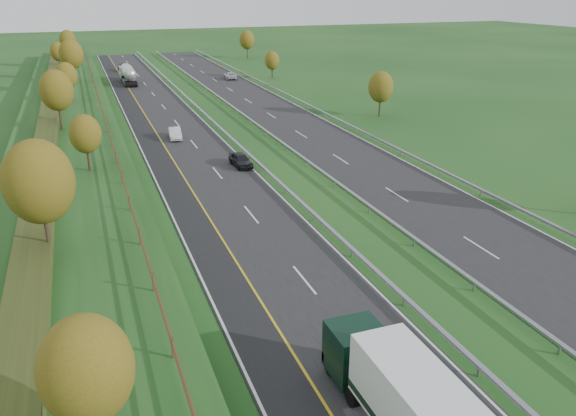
{
  "coord_description": "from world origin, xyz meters",
  "views": [
    {
      "loc": [
        -11.02,
        -7.02,
        18.0
      ],
      "look_at": [
        2.78,
        30.22,
        2.2
      ],
      "focal_mm": 35.0,
      "sensor_mm": 36.0,
      "label": 1
    }
  ],
  "objects_px": {
    "road_tanker": "(128,74)",
    "car_small_far": "(124,68)",
    "car_oncoming": "(230,75)",
    "car_dark_near": "(241,160)",
    "car_silver_mid": "(175,133)"
  },
  "relations": [
    {
      "from": "car_silver_mid",
      "to": "car_oncoming",
      "type": "height_order",
      "value": "car_silver_mid"
    },
    {
      "from": "car_dark_near",
      "to": "car_small_far",
      "type": "relative_size",
      "value": 0.83
    },
    {
      "from": "road_tanker",
      "to": "car_dark_near",
      "type": "distance_m",
      "value": 60.59
    },
    {
      "from": "car_silver_mid",
      "to": "car_oncoming",
      "type": "relative_size",
      "value": 0.85
    },
    {
      "from": "car_dark_near",
      "to": "car_oncoming",
      "type": "height_order",
      "value": "car_dark_near"
    },
    {
      "from": "car_oncoming",
      "to": "car_silver_mid",
      "type": "bearing_deg",
      "value": 73.07
    },
    {
      "from": "car_small_far",
      "to": "car_dark_near",
      "type": "bearing_deg",
      "value": -93.49
    },
    {
      "from": "car_dark_near",
      "to": "car_oncoming",
      "type": "relative_size",
      "value": 0.84
    },
    {
      "from": "car_silver_mid",
      "to": "car_small_far",
      "type": "xyz_separation_m",
      "value": [
        -0.41,
        63.38,
        0.03
      ]
    },
    {
      "from": "road_tanker",
      "to": "car_small_far",
      "type": "distance_m",
      "value": 17.15
    },
    {
      "from": "road_tanker",
      "to": "car_small_far",
      "type": "relative_size",
      "value": 2.26
    },
    {
      "from": "car_oncoming",
      "to": "car_dark_near",
      "type": "bearing_deg",
      "value": 82.32
    },
    {
      "from": "car_dark_near",
      "to": "car_silver_mid",
      "type": "distance_m",
      "value": 14.76
    },
    {
      "from": "car_dark_near",
      "to": "car_small_far",
      "type": "distance_m",
      "value": 77.57
    },
    {
      "from": "car_silver_mid",
      "to": "car_dark_near",
      "type": "bearing_deg",
      "value": -67.44
    }
  ]
}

